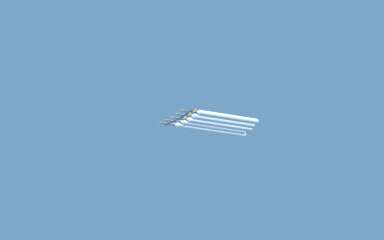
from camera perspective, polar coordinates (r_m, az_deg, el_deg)
The scene contains 10 objects.
jet_far_left at distance 679.23m, azimuth -0.16°, elevation 0.45°, with size 7.82×11.38×2.74m.
jet_inner_left at distance 685.50m, azimuth -0.44°, elevation 0.26°, with size 7.82×11.38×2.74m.
jet_center at distance 691.90m, azimuth -0.68°, elevation 0.08°, with size 7.82×11.38×2.74m.
jet_inner_right at distance 698.66m, azimuth -0.99°, elevation -0.05°, with size 7.82×11.38×2.74m.
jet_far_right at distance 704.81m, azimuth -1.30°, elevation -0.19°, with size 7.82×11.38×2.74m.
smoke_trail_far_left at distance 691.45m, azimuth 1.80°, elevation 0.15°, with size 3.66×43.07×3.66m.
smoke_trail_inner_left at distance 697.98m, azimuth 1.57°, elevation -0.05°, with size 3.66×44.64×3.66m.
smoke_trail_center at distance 704.73m, azimuth 1.38°, elevation -0.23°, with size 3.66×46.55×3.66m.
smoke_trail_inner_right at distance 711.32m, azimuth 1.05°, elevation -0.35°, with size 3.66×46.40×3.66m.
smoke_trail_far_right at distance 718.54m, azimuth 0.91°, elevation -0.52°, with size 3.66×51.62×3.66m.
Camera 1 is at (-590.51, 300.17, 1.48)m, focal length 104.63 mm.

